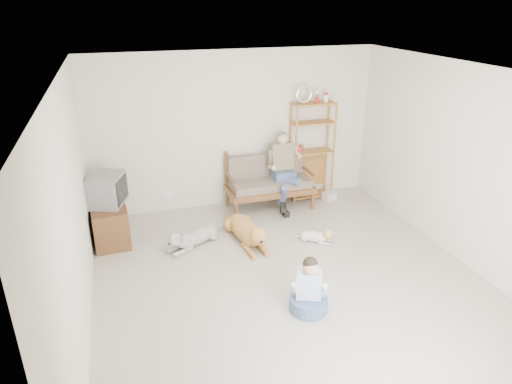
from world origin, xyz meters
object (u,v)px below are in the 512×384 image
object	(u,v)px
loveseat	(269,181)
etagere	(312,150)
tv_stand	(110,223)
golden_retriever	(247,231)

from	to	relation	value
loveseat	etagere	bearing A→B (deg)	8.90
tv_stand	golden_retriever	world-z (taller)	tv_stand
loveseat	tv_stand	xyz separation A→B (m)	(-2.73, -0.48, -0.19)
loveseat	tv_stand	bearing A→B (deg)	-170.30
etagere	tv_stand	bearing A→B (deg)	-170.23
etagere	golden_retriever	size ratio (longest dim) A/B	1.47
loveseat	golden_retriever	world-z (taller)	loveseat
etagere	golden_retriever	bearing A→B (deg)	-141.13
golden_retriever	etagere	bearing A→B (deg)	33.57
tv_stand	loveseat	bearing A→B (deg)	6.69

